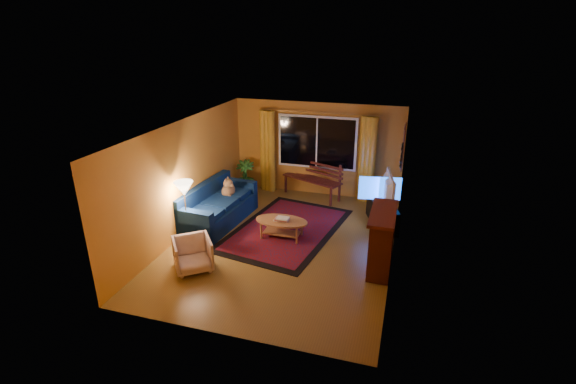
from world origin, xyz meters
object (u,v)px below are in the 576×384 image
(armchair, at_px, (193,253))
(tv_console, at_px, (382,214))
(floor_lamp, at_px, (186,213))
(sofa, at_px, (218,205))
(bench, at_px, (312,188))
(coffee_table, at_px, (282,229))

(armchair, distance_m, tv_console, 4.40)
(floor_lamp, relative_size, tv_console, 1.01)
(sofa, relative_size, floor_lamp, 1.66)
(bench, bearing_deg, floor_lamp, -97.87)
(bench, bearing_deg, coffee_table, -68.50)
(floor_lamp, xyz_separation_m, coffee_table, (1.86, 0.74, -0.46))
(sofa, distance_m, tv_console, 3.81)
(bench, xyz_separation_m, floor_lamp, (-1.93, -3.23, 0.42))
(bench, height_order, coffee_table, bench)
(bench, relative_size, armchair, 2.41)
(armchair, bearing_deg, sofa, 64.44)
(bench, distance_m, coffee_table, 2.49)
(sofa, height_order, floor_lamp, floor_lamp)
(bench, height_order, floor_lamp, floor_lamp)
(floor_lamp, height_order, coffee_table, floor_lamp)
(bench, height_order, tv_console, tv_console)
(armchair, distance_m, floor_lamp, 1.20)
(bench, xyz_separation_m, sofa, (-1.72, -2.19, 0.20))
(floor_lamp, bearing_deg, armchair, -56.00)
(floor_lamp, bearing_deg, coffee_table, 21.53)
(armchair, height_order, tv_console, armchair)
(bench, bearing_deg, sofa, -105.04)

